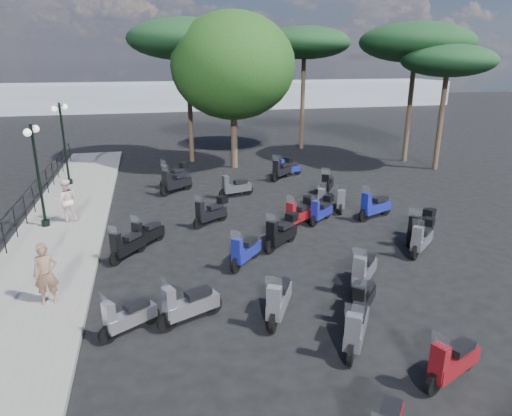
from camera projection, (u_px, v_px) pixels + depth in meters
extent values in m
plane|color=black|center=(266.00, 261.00, 13.98)|extent=(120.00, 120.00, 0.00)
cube|color=slate|center=(57.00, 241.00, 15.31)|extent=(3.00, 30.00, 0.15)
cylinder|color=black|center=(4.00, 237.00, 14.01)|extent=(0.04, 0.04, 1.10)
cylinder|color=black|center=(15.00, 222.00, 15.28)|extent=(0.04, 0.04, 1.10)
cylinder|color=black|center=(25.00, 209.00, 16.54)|extent=(0.04, 0.04, 1.10)
cylinder|color=black|center=(33.00, 199.00, 17.81)|extent=(0.04, 0.04, 1.10)
cylinder|color=black|center=(41.00, 189.00, 19.07)|extent=(0.04, 0.04, 1.10)
cylinder|color=black|center=(47.00, 181.00, 20.33)|extent=(0.04, 0.04, 1.10)
cylinder|color=black|center=(53.00, 174.00, 21.60)|extent=(0.04, 0.04, 1.10)
cylinder|color=black|center=(58.00, 167.00, 22.86)|extent=(0.04, 0.04, 1.10)
cylinder|color=black|center=(62.00, 161.00, 24.13)|extent=(0.04, 0.04, 1.10)
cylinder|color=black|center=(66.00, 156.00, 25.39)|extent=(0.04, 0.04, 1.10)
cylinder|color=black|center=(70.00, 152.00, 26.65)|extent=(0.04, 0.04, 1.10)
cube|color=black|center=(7.00, 214.00, 14.48)|extent=(0.04, 26.00, 0.04)
cube|color=black|center=(10.00, 229.00, 14.65)|extent=(0.04, 26.00, 0.04)
cylinder|color=black|center=(46.00, 223.00, 16.48)|extent=(0.29, 0.29, 0.22)
cylinder|color=black|center=(39.00, 177.00, 15.94)|extent=(0.10, 0.10, 3.67)
cylinder|color=black|center=(31.00, 128.00, 15.40)|extent=(0.12, 0.82, 0.04)
sphere|color=white|center=(35.00, 129.00, 15.82)|extent=(0.26, 0.26, 0.26)
sphere|color=white|center=(27.00, 133.00, 15.04)|extent=(0.26, 0.26, 0.26)
cylinder|color=black|center=(69.00, 181.00, 21.93)|extent=(0.31, 0.31, 0.23)
cylinder|color=black|center=(64.00, 144.00, 21.36)|extent=(0.11, 0.11, 3.84)
cylinder|color=black|center=(59.00, 106.00, 20.81)|extent=(0.36, 0.82, 0.04)
sphere|color=white|center=(65.00, 107.00, 21.24)|extent=(0.27, 0.27, 0.27)
sphere|color=white|center=(54.00, 109.00, 20.43)|extent=(0.27, 0.27, 0.27)
imported|color=brown|center=(46.00, 274.00, 11.10)|extent=(0.60, 0.41, 1.57)
imported|color=silver|center=(66.00, 200.00, 16.76)|extent=(0.84, 0.69, 1.59)
cylinder|color=black|center=(167.00, 322.00, 10.35)|extent=(0.49, 0.29, 0.49)
cylinder|color=black|center=(213.00, 305.00, 11.05)|extent=(0.49, 0.29, 0.49)
cube|color=#9C9DA7|center=(192.00, 306.00, 10.67)|extent=(1.35, 0.85, 0.35)
cube|color=black|center=(198.00, 293.00, 10.68)|extent=(0.68, 0.53, 0.14)
cube|color=#9C9DA7|center=(169.00, 303.00, 10.25)|extent=(0.33, 0.37, 0.71)
plane|color=white|center=(165.00, 285.00, 10.07)|extent=(0.23, 0.39, 0.38)
cylinder|color=black|center=(108.00, 334.00, 9.93)|extent=(0.42, 0.31, 0.44)
cylinder|color=black|center=(151.00, 315.00, 10.66)|extent=(0.42, 0.31, 0.44)
cube|color=#9C9DA7|center=(131.00, 317.00, 10.27)|extent=(1.17, 0.88, 0.31)
cube|color=black|center=(137.00, 305.00, 10.30)|extent=(0.61, 0.52, 0.13)
cube|color=#9C9DA7|center=(109.00, 316.00, 9.85)|extent=(0.31, 0.34, 0.64)
plane|color=white|center=(105.00, 301.00, 9.68)|extent=(0.24, 0.33, 0.34)
cylinder|color=black|center=(199.00, 223.00, 16.58)|extent=(0.44, 0.33, 0.46)
cylinder|color=black|center=(222.00, 215.00, 17.36)|extent=(0.44, 0.33, 0.46)
cube|color=black|center=(212.00, 214.00, 16.95)|extent=(1.22, 0.95, 0.33)
cube|color=black|center=(215.00, 206.00, 16.98)|extent=(0.64, 0.55, 0.13)
cube|color=black|center=(200.00, 211.00, 16.49)|extent=(0.33, 0.36, 0.67)
plane|color=white|center=(198.00, 200.00, 16.32)|extent=(0.26, 0.35, 0.36)
cube|color=black|center=(222.00, 200.00, 17.18)|extent=(0.44, 0.43, 0.25)
cylinder|color=black|center=(137.00, 246.00, 14.54)|extent=(0.37, 0.41, 0.46)
cylinder|color=black|center=(159.00, 234.00, 15.50)|extent=(0.37, 0.41, 0.46)
cube|color=black|center=(149.00, 235.00, 15.01)|extent=(1.04, 1.15, 0.32)
cube|color=black|center=(151.00, 226.00, 15.06)|extent=(0.59, 0.62, 0.13)
cube|color=black|center=(137.00, 233.00, 14.46)|extent=(0.35, 0.34, 0.67)
plane|color=white|center=(135.00, 220.00, 14.28)|extent=(0.32, 0.29, 0.35)
cylinder|color=black|center=(165.00, 184.00, 21.63)|extent=(0.46, 0.40, 0.50)
cylinder|color=black|center=(184.00, 178.00, 22.57)|extent=(0.46, 0.40, 0.50)
cube|color=black|center=(175.00, 177.00, 22.08)|extent=(1.28, 1.13, 0.36)
cube|color=black|center=(177.00, 170.00, 22.12)|extent=(0.68, 0.64, 0.15)
cube|color=black|center=(165.00, 173.00, 21.54)|extent=(0.38, 0.39, 0.73)
plane|color=white|center=(164.00, 164.00, 21.35)|extent=(0.31, 0.36, 0.39)
cube|color=black|center=(184.00, 165.00, 22.38)|extent=(0.49, 0.48, 0.27)
cube|color=black|center=(390.00, 412.00, 7.14)|extent=(0.59, 0.63, 0.13)
cylinder|color=black|center=(273.00, 322.00, 10.31)|extent=(0.33, 0.50, 0.51)
cylinder|color=black|center=(284.00, 296.00, 11.47)|extent=(0.33, 0.50, 0.51)
cube|color=gray|center=(279.00, 300.00, 10.88)|extent=(0.96, 1.38, 0.36)
cube|color=black|center=(281.00, 286.00, 10.95)|extent=(0.57, 0.71, 0.15)
cube|color=gray|center=(274.00, 302.00, 10.23)|extent=(0.39, 0.35, 0.74)
plane|color=white|center=(274.00, 284.00, 10.03)|extent=(0.39, 0.26, 0.39)
cylinder|color=black|center=(236.00, 265.00, 13.18)|extent=(0.38, 0.42, 0.47)
cylinder|color=black|center=(255.00, 251.00, 14.17)|extent=(0.38, 0.42, 0.47)
cube|color=navy|center=(246.00, 252.00, 13.66)|extent=(1.09, 1.18, 0.33)
cube|color=black|center=(249.00, 241.00, 13.72)|extent=(0.61, 0.64, 0.14)
cube|color=navy|center=(237.00, 250.00, 13.11)|extent=(0.36, 0.36, 0.69)
plane|color=white|center=(236.00, 236.00, 12.92)|extent=(0.33, 0.30, 0.36)
cylinder|color=black|center=(224.00, 194.00, 20.06)|extent=(0.49, 0.22, 0.48)
cylinder|color=black|center=(248.00, 190.00, 20.61)|extent=(0.49, 0.22, 0.48)
cube|color=#414448|center=(237.00, 188.00, 20.30)|extent=(1.33, 0.67, 0.34)
cube|color=black|center=(240.00, 181.00, 20.29)|extent=(0.65, 0.45, 0.14)
cube|color=#414448|center=(225.00, 183.00, 19.95)|extent=(0.29, 0.35, 0.70)
plane|color=white|center=(224.00, 174.00, 19.79)|extent=(0.18, 0.38, 0.37)
cylinder|color=black|center=(165.00, 191.00, 20.42)|extent=(0.49, 0.42, 0.54)
cylinder|color=black|center=(187.00, 184.00, 21.41)|extent=(0.49, 0.42, 0.54)
cube|color=black|center=(177.00, 183.00, 20.89)|extent=(1.37, 1.19, 0.38)
cube|color=black|center=(180.00, 176.00, 20.93)|extent=(0.73, 0.68, 0.16)
cube|color=black|center=(166.00, 179.00, 20.32)|extent=(0.40, 0.41, 0.78)
plane|color=white|center=(164.00, 168.00, 20.11)|extent=(0.33, 0.39, 0.41)
cylinder|color=black|center=(351.00, 354.00, 9.22)|extent=(0.36, 0.48, 0.50)
cylinder|color=black|center=(359.00, 322.00, 10.34)|extent=(0.36, 0.48, 0.50)
cube|color=#9C9DA7|center=(356.00, 328.00, 9.77)|extent=(1.05, 1.34, 0.36)
cube|color=black|center=(358.00, 312.00, 9.84)|extent=(0.61, 0.70, 0.15)
cube|color=#9C9DA7|center=(353.00, 331.00, 9.14)|extent=(0.39, 0.37, 0.73)
plane|color=white|center=(354.00, 312.00, 8.94)|extent=(0.38, 0.29, 0.39)
cylinder|color=black|center=(357.00, 318.00, 10.56)|extent=(0.36, 0.40, 0.45)
cylinder|color=black|center=(368.00, 296.00, 11.50)|extent=(0.36, 0.40, 0.45)
cube|color=black|center=(364.00, 299.00, 11.02)|extent=(1.02, 1.12, 0.32)
cube|color=black|center=(366.00, 287.00, 11.07)|extent=(0.57, 0.60, 0.13)
cube|color=black|center=(359.00, 300.00, 10.49)|extent=(0.34, 0.34, 0.65)
plane|color=white|center=(359.00, 285.00, 10.31)|extent=(0.32, 0.28, 0.34)
cylinder|color=black|center=(270.00, 246.00, 14.46)|extent=(0.44, 0.39, 0.49)
cylinder|color=black|center=(291.00, 235.00, 15.39)|extent=(0.44, 0.39, 0.49)
cube|color=black|center=(282.00, 235.00, 14.91)|extent=(1.23, 1.11, 0.35)
cube|color=black|center=(285.00, 225.00, 14.95)|extent=(0.66, 0.63, 0.14)
cube|color=black|center=(272.00, 232.00, 14.38)|extent=(0.37, 0.38, 0.71)
plane|color=white|center=(271.00, 219.00, 14.19)|extent=(0.31, 0.35, 0.38)
cube|color=black|center=(292.00, 217.00, 15.20)|extent=(0.47, 0.47, 0.26)
cylinder|color=black|center=(321.00, 208.00, 18.25)|extent=(0.27, 0.45, 0.45)
cylinder|color=black|center=(323.00, 199.00, 19.30)|extent=(0.27, 0.45, 0.45)
cube|color=#9C9DA7|center=(322.00, 199.00, 18.77)|extent=(0.80, 1.25, 0.32)
cube|color=black|center=(322.00, 192.00, 18.83)|extent=(0.49, 0.63, 0.13)
cube|color=#9C9DA7|center=(321.00, 197.00, 18.18)|extent=(0.34, 0.31, 0.66)
plane|color=white|center=(322.00, 187.00, 18.00)|extent=(0.36, 0.22, 0.35)
cube|color=black|center=(323.00, 186.00, 19.13)|extent=(0.41, 0.42, 0.25)
cylinder|color=black|center=(275.00, 177.00, 22.81)|extent=(0.43, 0.41, 0.49)
cylinder|color=black|center=(288.00, 172.00, 23.78)|extent=(0.43, 0.41, 0.49)
cube|color=black|center=(282.00, 171.00, 23.27)|extent=(1.21, 1.16, 0.35)
cube|color=black|center=(284.00, 165.00, 23.32)|extent=(0.66, 0.64, 0.14)
cube|color=black|center=(276.00, 168.00, 22.72)|extent=(0.37, 0.38, 0.72)
plane|color=white|center=(276.00, 159.00, 22.53)|extent=(0.32, 0.34, 0.38)
cube|color=black|center=(288.00, 160.00, 23.59)|extent=(0.48, 0.48, 0.27)
cylinder|color=black|center=(434.00, 384.00, 8.40)|extent=(0.47, 0.28, 0.47)
cylinder|color=black|center=(468.00, 360.00, 9.07)|extent=(0.47, 0.28, 0.47)
cube|color=maroon|center=(454.00, 362.00, 8.71)|extent=(1.30, 0.82, 0.33)
cube|color=black|center=(461.00, 347.00, 8.72)|extent=(0.66, 0.51, 0.14)
cube|color=maroon|center=(439.00, 362.00, 8.30)|extent=(0.32, 0.36, 0.69)
plane|color=white|center=(441.00, 342.00, 8.13)|extent=(0.22, 0.37, 0.36)
cylinder|color=black|center=(357.00, 288.00, 11.85)|extent=(0.41, 0.44, 0.50)
cylinder|color=black|center=(369.00, 269.00, 12.89)|extent=(0.41, 0.44, 0.50)
cube|color=#9C9DA7|center=(365.00, 271.00, 12.35)|extent=(1.16, 1.25, 0.35)
cube|color=black|center=(367.00, 259.00, 12.41)|extent=(0.64, 0.67, 0.15)
cube|color=#9C9DA7|center=(359.00, 270.00, 11.76)|extent=(0.38, 0.38, 0.73)
plane|color=white|center=(360.00, 255.00, 11.57)|extent=(0.35, 0.32, 0.39)
cylinder|color=black|center=(314.00, 221.00, 16.79)|extent=(0.39, 0.36, 0.44)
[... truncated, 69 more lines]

